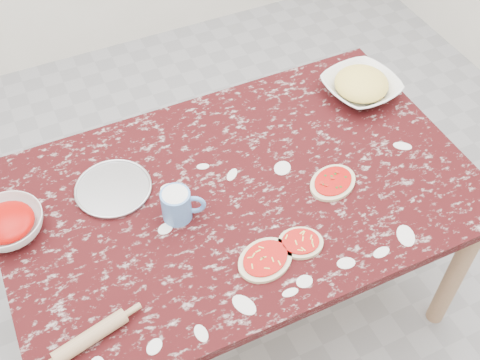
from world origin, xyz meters
name	(u,v)px	position (x,y,z in m)	size (l,w,h in m)	color
ground	(240,300)	(0.00, 0.00, 0.00)	(4.00, 4.00, 0.00)	gray
worktable	(240,205)	(0.00, 0.00, 0.67)	(1.60, 1.00, 0.75)	black
pizza_tray	(113,189)	(-0.39, 0.18, 0.76)	(0.26, 0.26, 0.01)	#B2B2B7
sauce_bowl	(9,225)	(-0.74, 0.15, 0.79)	(0.23, 0.23, 0.07)	white
cheese_bowl	(361,88)	(0.64, 0.25, 0.78)	(0.28, 0.28, 0.07)	white
flour_mug	(178,205)	(-0.23, -0.02, 0.81)	(0.14, 0.10, 0.11)	#598DD5
pizza_left	(265,260)	(-0.05, -0.29, 0.76)	(0.22, 0.19, 0.02)	beige
pizza_mid	(300,243)	(0.08, -0.28, 0.76)	(0.17, 0.16, 0.02)	beige
pizza_right	(333,182)	(0.30, -0.11, 0.76)	(0.22, 0.19, 0.02)	beige
rolling_pin	(90,337)	(-0.61, -0.33, 0.77)	(0.04, 0.04, 0.22)	tan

